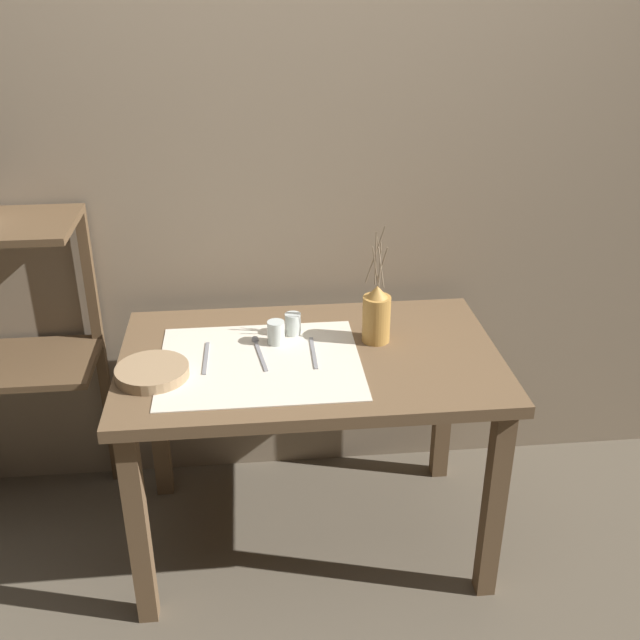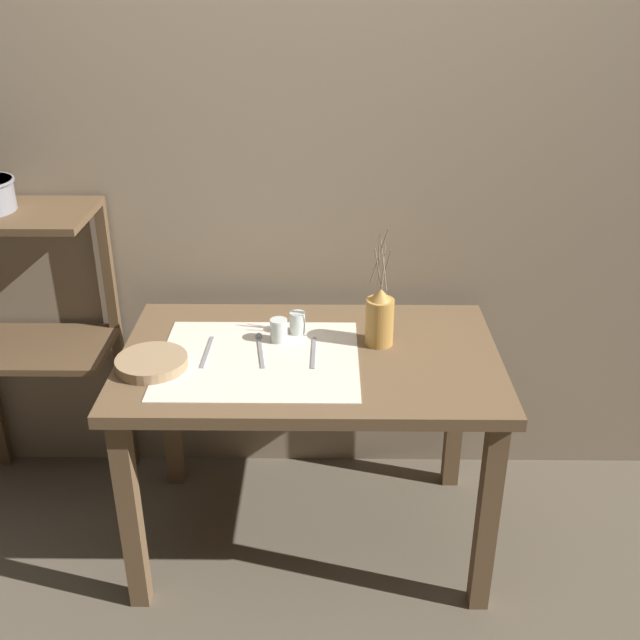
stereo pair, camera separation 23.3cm
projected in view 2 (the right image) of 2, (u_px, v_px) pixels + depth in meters
ground_plane at (311, 534)px, 2.71m from camera, size 12.00×12.00×0.00m
stone_wall_back at (312, 174)px, 2.62m from camera, size 7.00×0.06×2.40m
wooden_table at (310, 381)px, 2.43m from camera, size 1.21×0.74×0.75m
wooden_shelf_unit at (27, 299)px, 2.63m from camera, size 0.56×0.36×1.14m
linen_cloth at (259, 359)px, 2.35m from camera, size 0.62×0.52×0.00m
pitcher_with_flowers at (380, 318)px, 2.41m from camera, size 0.09×0.09×0.40m
wooden_bowl at (152, 363)px, 2.30m from camera, size 0.22×0.22×0.04m
glass_tumbler_near at (279, 330)px, 2.44m from camera, size 0.06×0.06×0.08m
glass_tumbler_far at (298, 323)px, 2.49m from camera, size 0.05×0.05×0.07m
knife_center at (207, 352)px, 2.38m from camera, size 0.02×0.21×0.00m
spoon_outer at (260, 343)px, 2.44m from camera, size 0.05×0.22×0.02m
fork_outer at (314, 352)px, 2.38m from camera, size 0.01×0.21×0.00m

